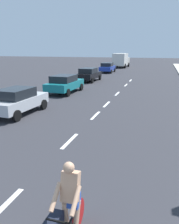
{
  "coord_description": "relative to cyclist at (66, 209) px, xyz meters",
  "views": [
    {
      "loc": [
        3.56,
        -0.54,
        3.87
      ],
      "look_at": [
        0.61,
        9.29,
        1.1
      ],
      "focal_mm": 38.16,
      "sensor_mm": 36.0,
      "label": 1
    }
  ],
  "objects": [
    {
      "name": "parked_car_blue",
      "position": [
        -6.84,
        34.38,
        0.01
      ],
      "size": [
        2.02,
        4.38,
        1.57
      ],
      "rotation": [
        0.0,
        0.0,
        0.0
      ],
      "color": "#1E389E",
      "rests_on": "ground"
    },
    {
      "name": "delivery_truck",
      "position": [
        -6.46,
        45.3,
        0.67
      ],
      "size": [
        2.84,
        6.32,
        2.8
      ],
      "rotation": [
        0.0,
        0.0,
        -0.03
      ],
      "color": "beige",
      "rests_on": "ground"
    },
    {
      "name": "lane_stripe_4",
      "position": [
        -1.98,
        12.41,
        -0.83
      ],
      "size": [
        0.16,
        1.8,
        0.01
      ],
      "primitive_type": "cube",
      "color": "white",
      "rests_on": "ground"
    },
    {
      "name": "parked_car_black",
      "position": [
        -6.72,
        23.62,
        0.01
      ],
      "size": [
        2.19,
        4.51,
        1.57
      ],
      "rotation": [
        0.0,
        0.0,
        -0.04
      ],
      "color": "black",
      "rests_on": "ground"
    },
    {
      "name": "parked_car_teal",
      "position": [
        -6.55,
        15.74,
        0.01
      ],
      "size": [
        2.22,
        4.63,
        1.57
      ],
      "rotation": [
        0.0,
        0.0,
        -0.03
      ],
      "color": "#14727A",
      "rests_on": "ground"
    },
    {
      "name": "cyclist",
      "position": [
        0.0,
        0.0,
        0.0
      ],
      "size": [
        0.62,
        1.71,
        1.82
      ],
      "rotation": [
        0.0,
        0.0,
        3.14
      ],
      "color": "black",
      "rests_on": "ground"
    },
    {
      "name": "lane_stripe_2",
      "position": [
        -1.98,
        5.22,
        -0.83
      ],
      "size": [
        0.16,
        1.8,
        0.01
      ],
      "primitive_type": "cube",
      "color": "white",
      "rests_on": "ground"
    },
    {
      "name": "ground_plane",
      "position": [
        -1.98,
        16.86,
        -0.83
      ],
      "size": [
        160.0,
        160.0,
        0.0
      ],
      "primitive_type": "plane",
      "color": "#2D2D33"
    },
    {
      "name": "lane_stripe_7",
      "position": [
        -1.98,
        25.72,
        -0.83
      ],
      "size": [
        0.16,
        1.8,
        0.01
      ],
      "primitive_type": "cube",
      "color": "white",
      "rests_on": "ground"
    },
    {
      "name": "lane_stripe_1",
      "position": [
        -1.98,
        0.55,
        -0.83
      ],
      "size": [
        0.16,
        1.8,
        0.01
      ],
      "primitive_type": "cube",
      "color": "white",
      "rests_on": "ground"
    },
    {
      "name": "lane_stripe_3",
      "position": [
        -1.98,
        9.39,
        -0.83
      ],
      "size": [
        0.16,
        1.8,
        0.01
      ],
      "primitive_type": "cube",
      "color": "white",
      "rests_on": "ground"
    },
    {
      "name": "lane_stripe_6",
      "position": [
        -1.98,
        21.82,
        -0.83
      ],
      "size": [
        0.16,
        1.8,
        0.01
      ],
      "primitive_type": "cube",
      "color": "white",
      "rests_on": "ground"
    },
    {
      "name": "parked_car_silver",
      "position": [
        -6.55,
        8.43,
        0.01
      ],
      "size": [
        2.11,
        4.26,
        1.57
      ],
      "rotation": [
        0.0,
        0.0,
        -0.05
      ],
      "color": "#B7BABF",
      "rests_on": "ground"
    },
    {
      "name": "lane_stripe_5",
      "position": [
        -1.98,
        16.61,
        -0.83
      ],
      "size": [
        0.16,
        1.8,
        0.01
      ],
      "primitive_type": "cube",
      "color": "white",
      "rests_on": "ground"
    }
  ]
}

